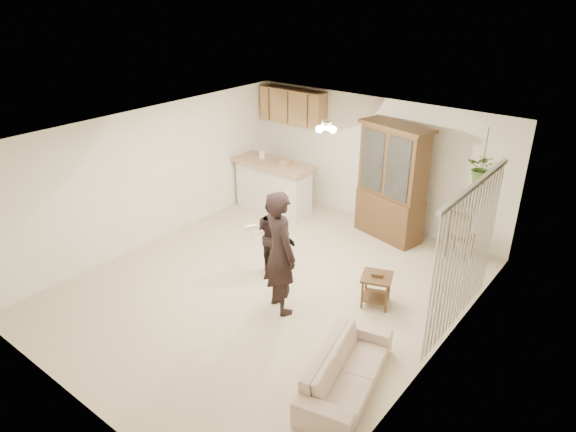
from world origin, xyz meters
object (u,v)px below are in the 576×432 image
Objects in this scene: chair_bar at (288,201)px; chair_hutch_left at (383,219)px; sofa at (347,362)px; child at (274,234)px; adult at (280,255)px; chair_hutch_right at (460,244)px; side_table at (376,290)px; china_hutch at (392,183)px.

chair_bar is 0.99× the size of chair_hutch_left.
sofa is at bearing -10.02° from chair_hutch_left.
chair_hutch_left is at bearing -102.32° from child.
chair_bar is at bearing -110.17° from chair_hutch_left.
child is at bearing -82.64° from chair_bar.
adult is 3.54m from chair_bar.
chair_hutch_left is (-1.71, 4.05, -0.11)m from sofa.
child is 1.47× the size of chair_hutch_right.
child is 2.41m from chair_bar.
child is 2.35× the size of side_table.
chair_hutch_left is at bearing -12.51° from chair_bar.
sofa is 2.06× the size of chair_bar.
chair_bar is 0.99× the size of chair_hutch_right.
chair_hutch_right is at bearing -19.48° from chair_bar.
chair_bar is at bearing -157.71° from china_hutch.
adult is 1.96× the size of chair_hutch_left.
chair_hutch_right reaches higher than sofa.
adult is 3.32m from chair_hutch_left.
chair_hutch_right is (2.30, 2.37, -0.42)m from child.
chair_hutch_right reaches higher than chair_bar.
child is 1.91m from side_table.
china_hutch reaches higher than chair_hutch_right.
side_table is (-0.59, 1.76, -0.11)m from sofa.
sofa is 5.17m from chair_bar.
child is at bearing -21.01° from adult.
chair_bar is (-1.28, 2.00, -0.42)m from child.
chair_hutch_right is (1.51, 3.17, -0.64)m from adult.
china_hutch reaches higher than child.
china_hutch reaches higher than side_table.
sofa is 4.40m from chair_hutch_left.
child reaches higher than side_table.
side_table is at bearing -170.71° from child.
china_hutch is (-1.54, 3.92, 0.71)m from sofa.
china_hutch is at bearing 8.38° from sofa.
adult is 1.33× the size of child.
child is (-2.44, 1.59, 0.31)m from sofa.
adult is at bearing -78.85° from chair_bar.
chair_hutch_left is (-0.18, 0.13, -0.82)m from china_hutch.
chair_bar is 2.06m from chair_hutch_left.
side_table is 0.63× the size of chair_bar.
adult is 1.96× the size of chair_hutch_right.
adult is at bearing -137.74° from side_table.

